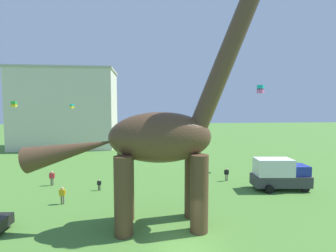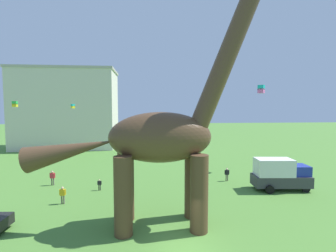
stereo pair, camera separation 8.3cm
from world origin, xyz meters
name	(u,v)px [view 1 (the left image)]	position (x,y,z in m)	size (l,w,h in m)	color
ground_plane	(184,250)	(0.00, 0.00, 0.00)	(240.00, 240.00, 0.00)	#4C7F33
dinosaur_sculpture	(159,137)	(-1.22, 3.25, 6.28)	(16.63, 3.52, 17.38)	#513823
parked_box_truck	(280,174)	(11.43, 9.80, 1.65)	(5.77, 2.60, 3.20)	#38383D
person_far_spectator	(99,184)	(-6.82, 11.28, 0.68)	(0.42, 0.19, 1.13)	black
person_photographer	(52,177)	(-12.16, 13.43, 0.95)	(0.59, 0.26, 1.58)	#6B6056
person_watching_child	(62,194)	(-9.36, 7.95, 0.92)	(0.57, 0.25, 1.52)	#6B6056
person_vendor_side	(226,173)	(7.06, 13.23, 0.90)	(0.55, 0.24, 1.48)	#6B6056
kite_mid_left	(14,104)	(-18.18, 18.50, 8.79)	(0.52, 0.52, 0.71)	green
kite_mid_right	(72,106)	(-13.10, 25.12, 8.58)	(0.64, 0.64, 0.64)	#19B2B7
kite_far_left	(261,89)	(13.19, 18.05, 10.81)	(1.06, 1.06, 1.07)	#19B2B7
background_building_block	(67,109)	(-18.41, 40.25, 8.17)	(20.15, 10.77, 16.32)	beige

